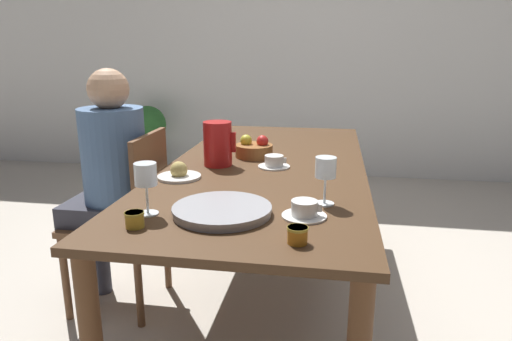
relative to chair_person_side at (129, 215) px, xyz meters
The scene contains 16 objects.
ground_plane 0.84m from the chair_person_side, 15.05° to the left, with size 20.00×20.00×0.00m, color beige.
wall_back 2.89m from the chair_person_side, 76.23° to the left, with size 10.00×0.06×2.60m.
dining_table 0.70m from the chair_person_side, 15.05° to the left, with size 0.94×2.13×0.73m.
chair_person_side is the anchor object (origin of this frame).
person_seated 0.24m from the chair_person_side, behind, with size 0.39×0.41×1.19m.
red_pitcher 0.57m from the chair_person_side, 13.75° to the left, with size 0.16×0.14×0.21m.
wine_glass_water 1.09m from the chair_person_side, 21.83° to the right, with size 0.08×0.08×0.18m.
wine_glass_juice 0.78m from the chair_person_side, 58.42° to the right, with size 0.08×0.08×0.18m.
teacup_near_person 1.06m from the chair_person_side, 30.47° to the right, with size 0.15×0.15×0.06m.
teacup_across 0.76m from the chair_person_side, ahead, with size 0.15×0.15×0.06m.
serving_tray 0.86m from the chair_person_side, 41.81° to the right, with size 0.34×0.34×0.03m.
bread_plate 0.44m from the chair_person_side, 23.66° to the right, with size 0.19×0.19×0.08m.
jam_jar_amber 1.18m from the chair_person_side, 39.95° to the right, with size 0.06×0.06×0.05m.
jam_jar_red 0.84m from the chair_person_side, 62.56° to the right, with size 0.06×0.06×0.05m.
fruit_bowl 0.71m from the chair_person_side, 28.44° to the left, with size 0.19×0.19×0.11m.
potted_plant 2.52m from the chair_person_side, 110.38° to the left, with size 0.37×0.37×0.71m.
Camera 1 is at (0.31, -2.14, 1.28)m, focal length 32.00 mm.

